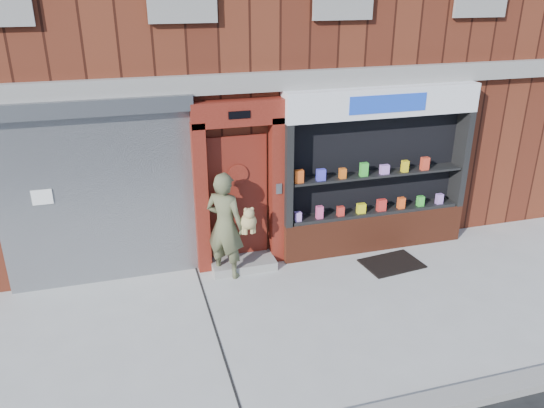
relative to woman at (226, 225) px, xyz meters
name	(u,v)px	position (x,y,z in m)	size (l,w,h in m)	color
ground	(318,314)	(1.05, -1.54, -0.92)	(80.00, 80.00, 0.00)	#9E9E99
building	(228,12)	(1.05, 4.45, 3.08)	(12.00, 8.16, 8.00)	#4A1B11
shutter_bay	(96,183)	(-1.95, 0.39, 0.79)	(3.10, 0.30, 3.04)	gray
red_door_bay	(239,186)	(0.30, 0.32, 0.53)	(1.52, 0.58, 2.90)	#56160E
pharmacy_bay	(376,178)	(2.80, 0.27, 0.45)	(3.50, 0.41, 3.00)	maroon
woman	(226,225)	(0.00, 0.00, 0.00)	(0.89, 0.77, 1.84)	#515437
doormat	(392,263)	(2.85, -0.46, -0.91)	(1.00, 0.70, 0.03)	black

